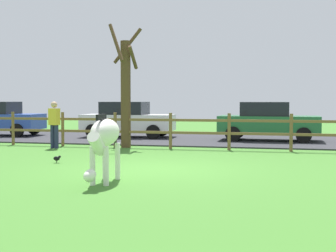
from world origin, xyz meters
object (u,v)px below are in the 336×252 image
(crow_on_grass, at_px, (57,158))
(parked_car_white, at_px, (127,119))
(visitor_near_fence, at_px, (54,122))
(parked_car_green, at_px, (268,121))
(bare_tree, at_px, (126,89))
(zebra, at_px, (104,138))

(crow_on_grass, relative_size, parked_car_white, 0.05)
(crow_on_grass, relative_size, visitor_near_fence, 0.13)
(crow_on_grass, distance_m, parked_car_green, 9.73)
(crow_on_grass, relative_size, parked_car_green, 0.05)
(parked_car_green, height_order, parked_car_white, same)
(parked_car_white, bearing_deg, parked_car_green, -4.21)
(crow_on_grass, bearing_deg, parked_car_green, 57.19)
(bare_tree, distance_m, visitor_near_fence, 2.76)
(bare_tree, height_order, parked_car_white, bare_tree)
(bare_tree, xyz_separation_m, parked_car_green, (4.85, 3.59, -1.24))
(parked_car_green, distance_m, visitor_near_fence, 8.47)
(bare_tree, relative_size, visitor_near_fence, 2.68)
(bare_tree, xyz_separation_m, parked_car_white, (-1.29, 4.04, -1.24))
(visitor_near_fence, bearing_deg, bare_tree, 21.67)
(crow_on_grass, height_order, visitor_near_fence, visitor_near_fence)
(zebra, xyz_separation_m, crow_on_grass, (-2.39, 2.68, -0.80))
(parked_car_green, bearing_deg, parked_car_white, 175.79)
(bare_tree, xyz_separation_m, crow_on_grass, (-0.41, -4.57, -1.96))
(parked_car_green, bearing_deg, crow_on_grass, -122.81)
(zebra, relative_size, crow_on_grass, 9.01)
(zebra, xyz_separation_m, visitor_near_fence, (-4.29, 6.33, -0.02))
(bare_tree, bearing_deg, parked_car_white, 107.67)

